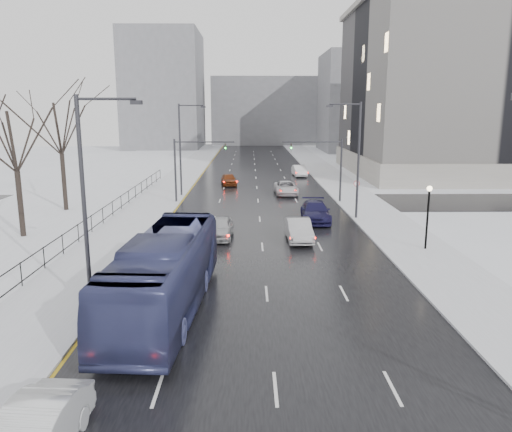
{
  "coord_description": "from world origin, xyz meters",
  "views": [
    {
      "loc": [
        -0.85,
        -2.35,
        9.33
      ],
      "look_at": [
        -0.46,
        29.71,
        2.5
      ],
      "focal_mm": 35.0,
      "sensor_mm": 36.0,
      "label": 1
    }
  ],
  "objects_px": {
    "lamppost_r_mid": "(428,208)",
    "no_uturn_sign": "(357,186)",
    "streetlight_r_mid": "(356,155)",
    "streetlight_l_far": "(182,145)",
    "tree_park_d": "(24,237)",
    "streetlight_l_near": "(88,194)",
    "mast_signal_right": "(331,163)",
    "sedan_center_near": "(220,228)",
    "bus": "(166,273)",
    "sedan_right_near": "(299,230)",
    "sedan_right_cross": "(286,188)",
    "sedan_center_far": "(229,179)",
    "sedan_right_far": "(315,212)",
    "mast_signal_left": "(186,163)",
    "sedan_right_distant": "(299,171)",
    "tree_park_e": "(66,211)"
  },
  "relations": [
    {
      "from": "streetlight_l_far",
      "to": "sedan_center_near",
      "type": "xyz_separation_m",
      "value": [
        5.1,
        -18.57,
        -4.81
      ]
    },
    {
      "from": "bus",
      "to": "sedan_right_cross",
      "type": "height_order",
      "value": "bus"
    },
    {
      "from": "sedan_right_cross",
      "to": "bus",
      "type": "bearing_deg",
      "value": -105.8
    },
    {
      "from": "mast_signal_right",
      "to": "streetlight_l_near",
      "type": "bearing_deg",
      "value": -118.96
    },
    {
      "from": "tree_park_e",
      "to": "bus",
      "type": "distance_m",
      "value": 27.65
    },
    {
      "from": "lamppost_r_mid",
      "to": "mast_signal_right",
      "type": "xyz_separation_m",
      "value": [
        -3.67,
        18.0,
        1.16
      ]
    },
    {
      "from": "sedan_right_cross",
      "to": "sedan_right_distant",
      "type": "xyz_separation_m",
      "value": [
        3.04,
        15.8,
        0.04
      ]
    },
    {
      "from": "streetlight_r_mid",
      "to": "mast_signal_left",
      "type": "xyz_separation_m",
      "value": [
        -15.49,
        8.0,
        -1.51
      ]
    },
    {
      "from": "streetlight_l_near",
      "to": "sedan_center_near",
      "type": "xyz_separation_m",
      "value": [
        5.1,
        13.43,
        -4.81
      ]
    },
    {
      "from": "tree_park_d",
      "to": "mast_signal_left",
      "type": "distance_m",
      "value": 17.96
    },
    {
      "from": "streetlight_r_mid",
      "to": "sedan_right_near",
      "type": "distance_m",
      "value": 10.31
    },
    {
      "from": "mast_signal_right",
      "to": "sedan_right_near",
      "type": "relative_size",
      "value": 1.35
    },
    {
      "from": "sedan_right_far",
      "to": "streetlight_l_near",
      "type": "bearing_deg",
      "value": -121.66
    },
    {
      "from": "mast_signal_right",
      "to": "no_uturn_sign",
      "type": "distance_m",
      "value": 4.77
    },
    {
      "from": "lamppost_r_mid",
      "to": "tree_park_e",
      "type": "bearing_deg",
      "value": 154.38
    },
    {
      "from": "mast_signal_right",
      "to": "sedan_right_distant",
      "type": "xyz_separation_m",
      "value": [
        -1.09,
        20.73,
        -3.29
      ]
    },
    {
      "from": "no_uturn_sign",
      "to": "sedan_right_distant",
      "type": "bearing_deg",
      "value": 96.84
    },
    {
      "from": "tree_park_d",
      "to": "streetlight_l_near",
      "type": "relative_size",
      "value": 1.25
    },
    {
      "from": "sedan_center_near",
      "to": "sedan_right_near",
      "type": "height_order",
      "value": "sedan_right_near"
    },
    {
      "from": "streetlight_l_far",
      "to": "sedan_right_far",
      "type": "height_order",
      "value": "streetlight_l_far"
    },
    {
      "from": "tree_park_d",
      "to": "mast_signal_right",
      "type": "height_order",
      "value": "mast_signal_right"
    },
    {
      "from": "mast_signal_left",
      "to": "tree_park_d",
      "type": "bearing_deg",
      "value": -126.8
    },
    {
      "from": "tree_park_d",
      "to": "streetlight_r_mid",
      "type": "xyz_separation_m",
      "value": [
        25.97,
        6.0,
        5.62
      ]
    },
    {
      "from": "mast_signal_right",
      "to": "sedan_center_near",
      "type": "relative_size",
      "value": 1.44
    },
    {
      "from": "streetlight_r_mid",
      "to": "streetlight_l_far",
      "type": "bearing_deg",
      "value": 143.7
    },
    {
      "from": "streetlight_l_far",
      "to": "lamppost_r_mid",
      "type": "xyz_separation_m",
      "value": [
        19.17,
        -22.0,
        -2.67
      ]
    },
    {
      "from": "sedan_right_cross",
      "to": "sedan_right_distant",
      "type": "distance_m",
      "value": 16.09
    },
    {
      "from": "sedan_right_cross",
      "to": "sedan_center_far",
      "type": "bearing_deg",
      "value": 131.48
    },
    {
      "from": "sedan_center_far",
      "to": "sedan_right_distant",
      "type": "xyz_separation_m",
      "value": [
        9.73,
        8.8,
        0.03
      ]
    },
    {
      "from": "streetlight_l_far",
      "to": "bus",
      "type": "bearing_deg",
      "value": -84.02
    },
    {
      "from": "tree_park_e",
      "to": "streetlight_r_mid",
      "type": "height_order",
      "value": "streetlight_r_mid"
    },
    {
      "from": "tree_park_e",
      "to": "sedan_right_distant",
      "type": "xyz_separation_m",
      "value": [
        24.43,
        24.73,
        0.81
      ]
    },
    {
      "from": "sedan_center_near",
      "to": "streetlight_r_mid",
      "type": "bearing_deg",
      "value": 33.02
    },
    {
      "from": "streetlight_l_far",
      "to": "bus",
      "type": "distance_m",
      "value": 32.51
    },
    {
      "from": "sedan_right_far",
      "to": "sedan_center_near",
      "type": "bearing_deg",
      "value": -141.53
    },
    {
      "from": "sedan_right_near",
      "to": "sedan_right_far",
      "type": "relative_size",
      "value": 0.84
    },
    {
      "from": "no_uturn_sign",
      "to": "sedan_center_far",
      "type": "relative_size",
      "value": 0.62
    },
    {
      "from": "streetlight_r_mid",
      "to": "sedan_right_distant",
      "type": "relative_size",
      "value": 2.13
    },
    {
      "from": "lamppost_r_mid",
      "to": "sedan_right_near",
      "type": "xyz_separation_m",
      "value": [
        -8.32,
        2.7,
        -2.11
      ]
    },
    {
      "from": "lamppost_r_mid",
      "to": "no_uturn_sign",
      "type": "xyz_separation_m",
      "value": [
        -1.8,
        14.0,
        -0.64
      ]
    },
    {
      "from": "streetlight_l_near",
      "to": "sedan_right_near",
      "type": "relative_size",
      "value": 2.07
    },
    {
      "from": "mast_signal_left",
      "to": "sedan_right_far",
      "type": "relative_size",
      "value": 1.13
    },
    {
      "from": "lamppost_r_mid",
      "to": "sedan_center_near",
      "type": "xyz_separation_m",
      "value": [
        -14.07,
        3.43,
        -2.13
      ]
    },
    {
      "from": "sedan_center_far",
      "to": "streetlight_l_near",
      "type": "bearing_deg",
      "value": -104.4
    },
    {
      "from": "bus",
      "to": "streetlight_r_mid",
      "type": "bearing_deg",
      "value": 60.81
    },
    {
      "from": "streetlight_r_mid",
      "to": "lamppost_r_mid",
      "type": "bearing_deg",
      "value": -74.18
    },
    {
      "from": "mast_signal_right",
      "to": "sedan_right_far",
      "type": "height_order",
      "value": "mast_signal_right"
    },
    {
      "from": "streetlight_r_mid",
      "to": "mast_signal_right",
      "type": "bearing_deg",
      "value": 96.0
    },
    {
      "from": "mast_signal_left",
      "to": "sedan_center_far",
      "type": "distance_m",
      "value": 12.97
    },
    {
      "from": "sedan_right_cross",
      "to": "sedan_right_far",
      "type": "height_order",
      "value": "sedan_right_far"
    }
  ]
}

